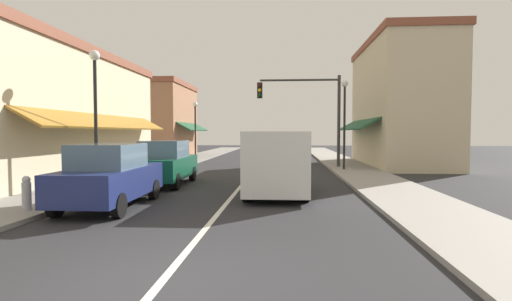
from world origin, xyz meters
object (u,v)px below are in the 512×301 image
parked_car_nearest_left (110,176)px  van_in_lane (276,160)px  traffic_signal_mast_arm (309,105)px  street_lamp_left_near (95,97)px  street_lamp_right_mid (345,110)px  parked_car_second_left (165,163)px  street_lamp_left_far (195,120)px  fire_hydrant (27,193)px

parked_car_nearest_left → van_in_lane: (4.54, 2.84, 0.27)m
traffic_signal_mast_arm → street_lamp_left_near: traffic_signal_mast_arm is taller
street_lamp_right_mid → street_lamp_left_near: bearing=-141.3°
parked_car_nearest_left → parked_car_second_left: 4.65m
parked_car_second_left → street_lamp_left_far: street_lamp_left_far is taller
van_in_lane → fire_hydrant: bearing=-149.2°
van_in_lane → street_lamp_left_far: (-6.51, 15.89, 1.86)m
van_in_lane → street_lamp_left_far: bearing=111.1°
parked_car_nearest_left → van_in_lane: bearing=30.8°
parked_car_second_left → street_lamp_left_far: bearing=97.2°
van_in_lane → street_lamp_right_mid: street_lamp_right_mid is taller
parked_car_second_left → street_lamp_left_near: (-1.90, -1.84, 2.44)m
street_lamp_right_mid → parked_car_nearest_left: bearing=-126.9°
street_lamp_right_mid → street_lamp_left_far: size_ratio=1.10×
traffic_signal_mast_arm → parked_car_second_left: bearing=-128.8°
street_lamp_left_near → street_lamp_left_far: bearing=90.6°
street_lamp_right_mid → street_lamp_left_far: 12.83m
street_lamp_left_far → van_in_lane: bearing=-67.7°
parked_car_second_left → fire_hydrant: size_ratio=4.75×
parked_car_second_left → traffic_signal_mast_arm: traffic_signal_mast_arm is taller
street_lamp_right_mid → fire_hydrant: bearing=-129.6°
traffic_signal_mast_arm → street_lamp_left_near: (-8.04, -9.47, -0.35)m
fire_hydrant → traffic_signal_mast_arm: bearing=59.2°
street_lamp_left_near → street_lamp_left_far: size_ratio=1.12×
street_lamp_left_near → street_lamp_left_far: street_lamp_left_near is taller
parked_car_second_left → van_in_lane: bearing=-23.4°
street_lamp_left_near → fire_hydrant: bearing=-88.7°
parked_car_nearest_left → parked_car_second_left: (0.11, 4.65, 0.00)m
street_lamp_left_near → fire_hydrant: street_lamp_left_near is taller
van_in_lane → street_lamp_right_mid: bearing=65.0°
van_in_lane → street_lamp_left_near: (-6.34, -0.02, 2.18)m
parked_car_nearest_left → street_lamp_left_far: (-1.97, 18.73, 2.13)m
street_lamp_right_mid → street_lamp_left_far: bearing=141.0°
parked_car_second_left → traffic_signal_mast_arm: (6.14, 7.63, 2.79)m
traffic_signal_mast_arm → street_lamp_right_mid: size_ratio=1.10×
van_in_lane → fire_hydrant: size_ratio=6.00×
parked_car_nearest_left → van_in_lane: size_ratio=0.79×
street_lamp_left_near → fire_hydrant: (0.09, -3.87, -2.77)m
parked_car_second_left → street_lamp_right_mid: size_ratio=0.85×
parked_car_nearest_left → fire_hydrant: 2.03m
parked_car_second_left → street_lamp_left_near: street_lamp_left_near is taller
parked_car_nearest_left → street_lamp_left_far: bearing=94.8°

